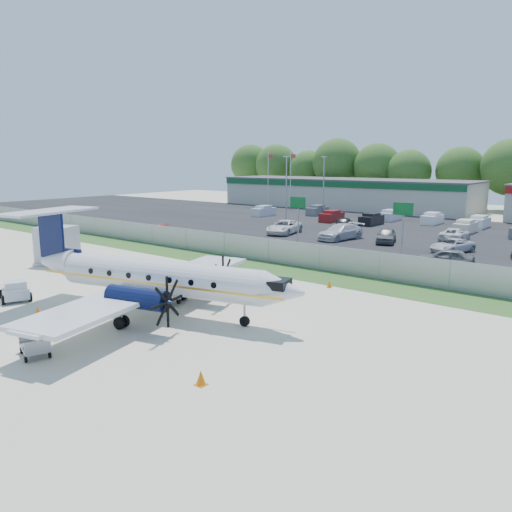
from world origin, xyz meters
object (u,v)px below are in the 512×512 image
Objects in this scene: aircraft at (155,276)px; service_container at (57,246)px; pushback_tug at (15,291)px; baggage_cart_near at (165,296)px; baggage_cart_far at (35,346)px.

service_container is at bearing 166.85° from aircraft.
pushback_tug is 1.26× the size of baggage_cart_near.
pushback_tug reaches higher than baggage_cart_near.
pushback_tug is at bearing -145.58° from baggage_cart_near.
baggage_cart_near is 1.07× the size of baggage_cart_far.
aircraft is 4.96× the size of service_container.
baggage_cart_near is (-1.13, 1.69, -1.66)m from aircraft.
aircraft is 9.68m from pushback_tug.
baggage_cart_near is 9.28m from baggage_cart_far.
baggage_cart_far is 20.99m from service_container.
pushback_tug is 11.12m from service_container.
aircraft is 2.62m from baggage_cart_near.
pushback_tug is 1.35× the size of baggage_cart_far.
pushback_tug is at bearing -43.04° from service_container.
aircraft is at bearing 95.00° from baggage_cart_far.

